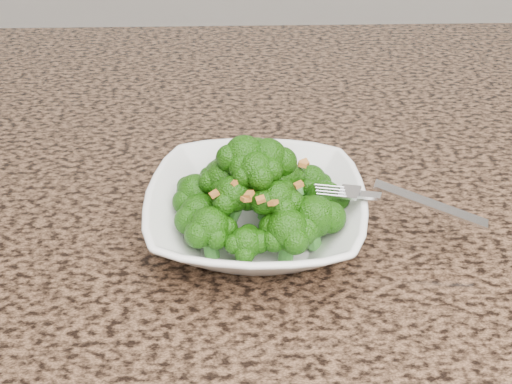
{
  "coord_description": "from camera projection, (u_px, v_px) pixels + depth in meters",
  "views": [
    {
      "loc": [
        -0.06,
        -0.22,
        1.28
      ],
      "look_at": [
        -0.05,
        0.26,
        0.95
      ],
      "focal_mm": 45.0,
      "sensor_mm": 36.0,
      "label": 1
    }
  ],
  "objects": [
    {
      "name": "fork",
      "position": [
        373.0,
        195.0,
        0.57
      ],
      "size": [
        0.17,
        0.09,
        0.01
      ],
      "primitive_type": null,
      "rotation": [
        0.0,
        0.0,
        -0.35
      ],
      "color": "silver",
      "rests_on": "bowl"
    },
    {
      "name": "broccoli_pile",
      "position": [
        256.0,
        161.0,
        0.56
      ],
      "size": [
        0.18,
        0.18,
        0.07
      ],
      "primitive_type": null,
      "color": "#1B5209",
      "rests_on": "bowl"
    },
    {
      "name": "garlic_topping",
      "position": [
        256.0,
        124.0,
        0.54
      ],
      "size": [
        0.11,
        0.11,
        0.01
      ],
      "primitive_type": null,
      "color": "#B8722C",
      "rests_on": "broccoli_pile"
    },
    {
      "name": "bowl",
      "position": [
        256.0,
        214.0,
        0.6
      ],
      "size": [
        0.22,
        0.22,
        0.05
      ],
      "primitive_type": "imported",
      "rotation": [
        0.0,
        0.0,
        -0.07
      ],
      "color": "white",
      "rests_on": "granite_counter"
    },
    {
      "name": "granite_counter",
      "position": [
        302.0,
        219.0,
        0.66
      ],
      "size": [
        1.64,
        1.04,
        0.03
      ],
      "primitive_type": "cube",
      "color": "brown",
      "rests_on": "cabinet"
    }
  ]
}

